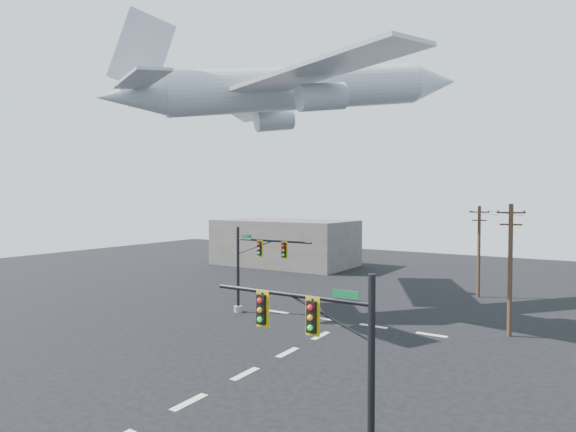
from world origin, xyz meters
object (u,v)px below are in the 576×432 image
Objects in this scene: signal_mast_near at (333,366)px; utility_pole_b at (479,249)px; airliner at (298,90)px; signal_mast_far at (253,268)px; utility_pole_a at (510,267)px.

signal_mast_near is 32.04m from utility_pole_b.
signal_mast_far is at bearing -144.66° from airliner.
utility_pole_b is 21.43m from airliner.
utility_pole_b is at bearing 92.84° from signal_mast_near.
signal_mast_far is at bearing 178.10° from utility_pole_a.
utility_pole_a reaches higher than utility_pole_b.
airliner is at bearing 157.62° from utility_pole_a.
airliner is (-14.59, 22.13, 14.67)m from signal_mast_near.
airliner reaches higher than signal_mast_near.
signal_mast_far is 0.24× the size of airliner.
utility_pole_a is 1.04× the size of utility_pole_b.
airliner is (-13.00, -9.86, 13.89)m from utility_pole_b.
signal_mast_near is at bearing -112.34° from utility_pole_a.
utility_pole_b is (-1.59, 31.99, 0.78)m from signal_mast_near.
signal_mast_far reaches higher than signal_mast_near.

